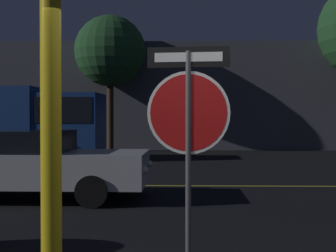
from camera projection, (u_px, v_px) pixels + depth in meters
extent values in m
cube|color=gold|center=(188.00, 186.00, 11.29)|extent=(40.55, 0.12, 0.01)
cylinder|color=#4C4C51|center=(188.00, 161.00, 5.00)|extent=(0.06, 0.06, 2.36)
cylinder|color=white|center=(188.00, 113.00, 4.99)|extent=(0.89, 0.10, 0.89)
cylinder|color=#B71414|center=(188.00, 113.00, 4.99)|extent=(0.82, 0.10, 0.83)
cube|color=black|center=(188.00, 57.00, 4.98)|extent=(0.88, 0.12, 0.22)
cube|color=white|center=(188.00, 57.00, 4.98)|extent=(0.73, 0.11, 0.10)
cylinder|color=yellow|center=(51.00, 115.00, 3.72)|extent=(0.17, 0.17, 3.32)
cube|color=silver|center=(28.00, 168.00, 9.47)|extent=(4.84, 1.95, 0.65)
cube|color=black|center=(20.00, 141.00, 9.47)|extent=(1.94, 1.66, 0.43)
cylinder|color=black|center=(108.00, 178.00, 10.34)|extent=(0.60, 0.20, 0.60)
cylinder|color=black|center=(92.00, 192.00, 8.51)|extent=(0.60, 0.20, 0.60)
sphere|color=#F4EFCC|center=(150.00, 164.00, 9.97)|extent=(0.14, 0.14, 0.14)
sphere|color=#F4EFCC|center=(145.00, 170.00, 8.79)|extent=(0.14, 0.14, 0.14)
cube|color=navy|center=(70.00, 122.00, 18.13)|extent=(2.46, 2.21, 2.18)
cube|color=black|center=(70.00, 111.00, 18.13)|extent=(2.22, 2.25, 0.96)
cylinder|color=black|center=(76.00, 147.00, 19.25)|extent=(0.85, 0.30, 0.84)
cylinder|color=black|center=(61.00, 151.00, 17.06)|extent=(0.85, 0.30, 0.84)
cylinder|color=#422D1E|center=(110.00, 114.00, 22.74)|extent=(0.32, 0.32, 3.65)
sphere|color=#235128|center=(110.00, 51.00, 22.68)|extent=(3.45, 3.45, 3.45)
cube|color=#4C4C56|center=(143.00, 97.00, 25.39)|extent=(25.39, 3.29, 5.54)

